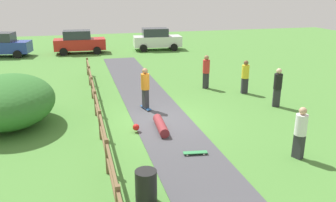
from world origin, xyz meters
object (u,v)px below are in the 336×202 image
bystander_white (300,130)px  parked_car_red (79,42)px  skater_fallen (159,126)px  parked_car_white (157,39)px  trash_bin (146,187)px  parked_car_blue (2,45)px  skateboard_loose (195,153)px  bystander_red (206,70)px  skater_riding (145,86)px  bystander_black (278,86)px  bush_large (9,101)px  bystander_yellow (245,75)px

bystander_white → parked_car_red: bearing=106.4°
skater_fallen → parked_car_white: (4.19, 18.21, 0.76)m
trash_bin → parked_car_red: (-1.10, 22.76, 0.51)m
parked_car_red → parked_car_blue: 6.02m
skateboard_loose → parked_car_white: (3.52, 20.56, 0.87)m
bystander_red → parked_car_red: parked_car_red is taller
skater_riding → bystander_black: bearing=-10.7°
skater_fallen → skater_riding: bearing=90.3°
trash_bin → bystander_red: 11.12m
parked_car_blue → bush_large: bearing=-79.7°
bystander_yellow → parked_car_white: bearing=95.2°
skater_riding → bystander_red: 4.73m
trash_bin → skateboard_loose: (2.10, 2.20, -0.36)m
parked_car_blue → bystander_red: bearing=-46.3°
parked_car_blue → bystander_black: bearing=-49.2°
skater_fallen → parked_car_white: bearing=77.0°
parked_car_blue → bystander_yellow: bearing=-45.8°
skateboard_loose → bystander_red: bystander_red is taller
skateboard_loose → parked_car_white: bearing=80.3°
trash_bin → parked_car_white: 23.45m
skateboard_loose → bystander_white: (3.14, -1.04, 0.87)m
bush_large → skateboard_loose: bearing=-35.3°
skater_riding → parked_car_blue: size_ratio=0.43×
parked_car_red → parked_car_white: bearing=0.0°
bush_large → skateboard_loose: (6.27, -4.43, -0.93)m
skateboard_loose → parked_car_blue: size_ratio=0.18×
parked_car_blue → skater_fallen: bearing=-64.9°
bystander_white → bush_large: bearing=149.8°
trash_bin → parked_car_white: (5.62, 22.76, 0.51)m
bush_large → bystander_black: (11.56, -0.67, -0.01)m
bystander_white → parked_car_blue: size_ratio=0.39×
skater_fallen → bystander_yellow: 6.71m
parked_car_white → bystander_white: bearing=-91.0°
bystander_black → parked_car_red: (-8.48, 16.80, -0.05)m
skater_fallen → skateboard_loose: bearing=-74.2°
skateboard_loose → bystander_red: (3.23, 7.54, 0.93)m
bush_large → bystander_yellow: size_ratio=2.43×
bush_large → bystander_yellow: 11.24m
bush_large → parked_car_white: (9.80, 16.13, -0.06)m
bystander_red → bystander_white: bearing=-90.6°
skater_fallen → skateboard_loose: (0.67, -2.35, -0.11)m
skater_riding → parked_car_white: skater_riding is taller
skater_fallen → bystander_white: size_ratio=0.98×
trash_bin → bystander_black: bystander_black is taller
parked_car_red → bystander_white: bearing=-73.6°
skater_riding → bystander_yellow: skater_riding is taller
bush_large → skater_fallen: size_ratio=2.49×
skater_fallen → bush_large: bearing=159.6°
bystander_yellow → parked_car_blue: size_ratio=0.39×
trash_bin → bystander_white: bystander_white is taller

